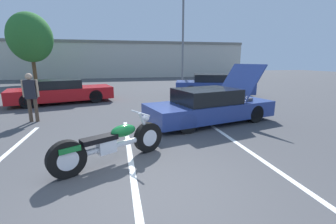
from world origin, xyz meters
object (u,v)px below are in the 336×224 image
at_px(motorcycle, 112,144).
at_px(parked_car_right_row, 213,85).
at_px(tree_background, 30,38).
at_px(spectator_near_motorcycle, 31,93).
at_px(parked_car_mid_row, 61,92).
at_px(show_car_hood_open, 210,106).
at_px(light_pole, 184,30).

distance_m(motorcycle, parked_car_right_row, 10.01).
bearing_deg(parked_car_right_row, tree_background, 158.99).
relative_size(tree_background, parked_car_right_row, 1.28).
bearing_deg(spectator_near_motorcycle, parked_car_mid_row, 87.76).
xyz_separation_m(motorcycle, show_car_hood_open, (3.30, 2.59, 0.15)).
height_order(tree_background, show_car_hood_open, tree_background).
xyz_separation_m(parked_car_right_row, spectator_near_motorcycle, (-8.62, -4.13, 0.38)).
bearing_deg(parked_car_mid_row, show_car_hood_open, -55.46).
distance_m(light_pole, show_car_hood_open, 13.87).
relative_size(motorcycle, show_car_hood_open, 0.49).
relative_size(motorcycle, parked_car_right_row, 0.48).
bearing_deg(spectator_near_motorcycle, motorcycle, -55.23).
distance_m(parked_car_mid_row, spectator_near_motorcycle, 3.71).
distance_m(tree_background, parked_car_right_row, 16.91).
bearing_deg(motorcycle, show_car_hood_open, 9.88).
bearing_deg(parked_car_right_row, spectator_near_motorcycle, -137.09).
distance_m(parked_car_right_row, parked_car_mid_row, 8.49).
relative_size(tree_background, spectator_near_motorcycle, 3.66).
distance_m(show_car_hood_open, spectator_near_motorcycle, 6.24).
relative_size(tree_background, parked_car_mid_row, 1.22).
bearing_deg(tree_background, motorcycle, -68.78).
relative_size(light_pole, parked_car_mid_row, 1.71).
relative_size(light_pole, parked_car_right_row, 1.79).
relative_size(parked_car_right_row, spectator_near_motorcycle, 2.87).
distance_m(light_pole, parked_car_mid_row, 12.48).
bearing_deg(show_car_hood_open, tree_background, 110.10).
xyz_separation_m(parked_car_right_row, parked_car_mid_row, (-8.48, -0.45, -0.06)).
xyz_separation_m(tree_background, spectator_near_motorcycle, (4.37, -14.40, -3.06)).
distance_m(motorcycle, parked_car_mid_row, 8.10).
relative_size(tree_background, show_car_hood_open, 1.31).
height_order(tree_background, spectator_near_motorcycle, tree_background).
bearing_deg(tree_background, spectator_near_motorcycle, -73.11).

